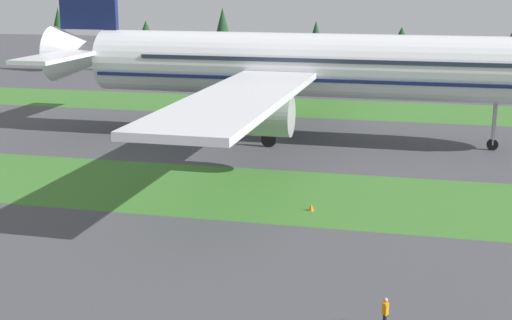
# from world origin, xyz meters

# --- Properties ---
(grass_strip_near) EXTENTS (320.00, 15.47, 0.01)m
(grass_strip_near) POSITION_xyz_m (0.00, 35.66, 0.00)
(grass_strip_near) COLOR #3D752D
(grass_strip_near) RESTS_ON ground
(grass_strip_far) EXTENTS (320.00, 15.47, 0.01)m
(grass_strip_far) POSITION_xyz_m (0.00, 78.60, 0.00)
(grass_strip_far) COLOR #3D752D
(grass_strip_far) RESTS_ON ground
(airliner) EXTENTS (60.11, 74.08, 23.89)m
(airliner) POSITION_xyz_m (-0.81, 57.15, 8.57)
(airliner) COLOR white
(airliner) RESTS_ON ground
(ground_crew_marshaller) EXTENTS (0.36, 0.55, 1.74)m
(ground_crew_marshaller) POSITION_xyz_m (11.44, 13.15, 0.95)
(ground_crew_marshaller) COLOR black
(ground_crew_marshaller) RESTS_ON ground
(taxiway_marker_0) EXTENTS (0.44, 0.44, 0.58)m
(taxiway_marker_0) POSITION_xyz_m (4.63, 31.84, 0.29)
(taxiway_marker_0) COLOR orange
(taxiway_marker_0) RESTS_ON ground
(distant_tree_line) EXTENTS (190.99, 10.24, 12.83)m
(distant_tree_line) POSITION_xyz_m (4.25, 109.57, 6.76)
(distant_tree_line) COLOR #4C3823
(distant_tree_line) RESTS_ON ground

